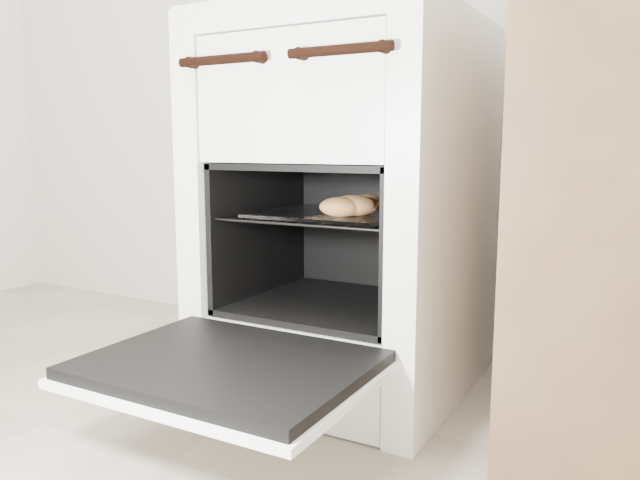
{
  "coord_description": "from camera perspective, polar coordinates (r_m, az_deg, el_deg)",
  "views": [
    {
      "loc": [
        0.74,
        -0.08,
        0.56
      ],
      "look_at": [
        0.11,
        1.07,
        0.36
      ],
      "focal_mm": 35.0,
      "sensor_mm": 36.0,
      "label": 1
    }
  ],
  "objects": [
    {
      "name": "oven_door",
      "position": [
        1.1,
        -8.4,
        -11.55
      ],
      "size": [
        0.49,
        0.38,
        0.03
      ],
      "color": "black",
      "rests_on": "stove"
    },
    {
      "name": "stove",
      "position": [
        1.43,
        2.57,
        2.47
      ],
      "size": [
        0.54,
        0.6,
        0.83
      ],
      "color": "white",
      "rests_on": "ground"
    },
    {
      "name": "baked_rolls",
      "position": [
        1.31,
        3.03,
        3.19
      ],
      "size": [
        0.12,
        0.22,
        0.04
      ],
      "color": "#B68549",
      "rests_on": "foil_sheet"
    },
    {
      "name": "foil_sheet",
      "position": [
        1.36,
        1.11,
        2.4
      ],
      "size": [
        0.31,
        0.27,
        0.01
      ],
      "primitive_type": "cube",
      "color": "white",
      "rests_on": "oven_rack"
    },
    {
      "name": "oven_rack",
      "position": [
        1.38,
        1.46,
        2.24
      ],
      "size": [
        0.39,
        0.38,
        0.01
      ],
      "color": "black",
      "rests_on": "stove"
    }
  ]
}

